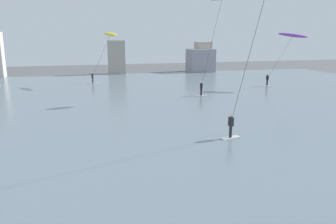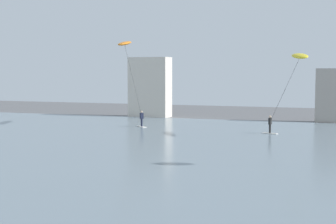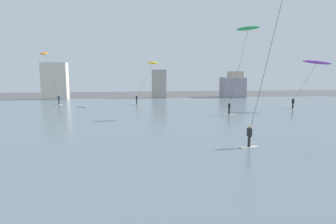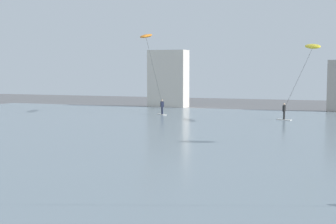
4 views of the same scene
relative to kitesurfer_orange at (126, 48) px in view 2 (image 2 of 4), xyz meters
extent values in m
cube|color=slate|center=(16.81, -16.63, -8.06)|extent=(84.00, 52.00, 0.10)
cube|color=beige|center=(-1.28, 10.44, -4.37)|extent=(4.94, 2.66, 7.49)
cube|color=#A89E93|center=(20.01, 10.59, -5.07)|extent=(2.93, 2.23, 6.08)
cube|color=silver|center=(1.99, -0.66, -7.98)|extent=(1.32, 1.28, 0.06)
cylinder|color=#191E33|center=(1.99, -0.66, -7.56)|extent=(0.20, 0.20, 0.78)
cube|color=#191E33|center=(1.99, -0.66, -6.87)|extent=(0.39, 0.40, 0.60)
sphere|color=beige|center=(1.99, -0.66, -6.46)|extent=(0.20, 0.20, 0.20)
cylinder|color=#333333|center=(0.93, -0.31, -3.28)|extent=(2.16, 0.74, 7.29)
ellipsoid|color=orange|center=(-0.14, 0.05, 0.52)|extent=(2.10, 4.08, 0.96)
cube|color=silver|center=(15.00, -1.76, -7.98)|extent=(1.47, 0.81, 0.06)
cylinder|color=black|center=(15.00, -1.76, -7.56)|extent=(0.20, 0.20, 0.78)
cube|color=black|center=(15.00, -1.76, -6.87)|extent=(0.31, 0.39, 0.60)
sphere|color=beige|center=(15.00, -1.76, -6.46)|extent=(0.20, 0.20, 0.20)
cylinder|color=#333333|center=(16.30, -2.70, -4.06)|extent=(2.62, 1.90, 5.73)
ellipsoid|color=yellow|center=(17.60, -3.63, -1.05)|extent=(2.16, 3.48, 0.87)
camera|label=1|loc=(12.83, -50.04, -1.38)|focal=34.87mm
camera|label=2|loc=(20.13, -46.15, -2.27)|focal=51.68mm
camera|label=3|loc=(14.14, -50.08, -2.61)|focal=30.35mm
camera|label=4|loc=(20.21, -49.48, -3.12)|focal=51.86mm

